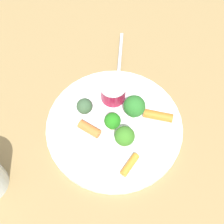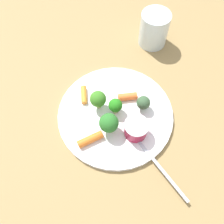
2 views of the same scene
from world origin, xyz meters
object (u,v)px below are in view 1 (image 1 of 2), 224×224
object	(u,v)px
broccoli_floret_3	(134,106)
carrot_stick_0	(130,165)
broccoli_floret_1	(84,106)
broccoli_floret_0	(112,121)
fork	(119,68)
carrot_stick_1	(158,116)
carrot_stick_2	(89,129)
sauce_cup	(113,92)
plate	(114,127)
broccoli_floret_2	(125,136)

from	to	relation	value
broccoli_floret_3	carrot_stick_0	size ratio (longest dim) A/B	1.23
broccoli_floret_1	broccoli_floret_3	world-z (taller)	broccoli_floret_3
broccoli_floret_0	fork	bearing A→B (deg)	31.36
carrot_stick_1	broccoli_floret_0	bearing A→B (deg)	140.48
broccoli_floret_3	carrot_stick_2	bearing A→B (deg)	149.31
broccoli_floret_0	carrot_stick_0	world-z (taller)	broccoli_floret_0
broccoli_floret_3	fork	bearing A→B (deg)	50.12
broccoli_floret_0	broccoli_floret_1	bearing A→B (deg)	95.16
sauce_cup	fork	world-z (taller)	sauce_cup
carrot_stick_0	plate	bearing A→B (deg)	55.42
broccoli_floret_1	fork	size ratio (longest dim) A/B	0.23
broccoli_floret_3	fork	distance (m)	0.13
broccoli_floret_1	carrot_stick_2	distance (m)	0.05
plate	carrot_stick_0	distance (m)	0.09
sauce_cup	broccoli_floret_2	size ratio (longest dim) A/B	1.01
carrot_stick_0	fork	bearing A→B (deg)	41.48
broccoli_floret_0	carrot_stick_0	xyz separation A→B (m)	(-0.04, -0.07, -0.02)
sauce_cup	carrot_stick_1	bearing A→B (deg)	-81.67
carrot_stick_0	broccoli_floret_0	bearing A→B (deg)	58.91
plate	carrot_stick_2	size ratio (longest dim) A/B	5.98
plate	fork	distance (m)	0.14
broccoli_floret_3	carrot_stick_2	world-z (taller)	broccoli_floret_3
carrot_stick_0	carrot_stick_1	xyz separation A→B (m)	(0.12, 0.01, 0.00)
sauce_cup	broccoli_floret_1	distance (m)	0.07
broccoli_floret_1	carrot_stick_0	size ratio (longest dim) A/B	0.87
broccoli_floret_1	carrot_stick_2	bearing A→B (deg)	-129.28
broccoli_floret_2	carrot_stick_1	xyz separation A→B (m)	(0.09, -0.02, -0.02)
plate	fork	bearing A→B (deg)	32.80
broccoli_floret_0	broccoli_floret_3	distance (m)	0.05
broccoli_floret_2	carrot_stick_2	world-z (taller)	broccoli_floret_2
broccoli_floret_0	broccoli_floret_2	distance (m)	0.04
sauce_cup	carrot_stick_1	distance (m)	0.10
broccoli_floret_1	carrot_stick_0	world-z (taller)	broccoli_floret_1
broccoli_floret_2	carrot_stick_0	size ratio (longest dim) A/B	1.14
broccoli_floret_0	plate	bearing A→B (deg)	-4.88
sauce_cup	carrot_stick_2	world-z (taller)	sauce_cup
broccoli_floret_1	broccoli_floret_3	bearing A→B (deg)	-56.89
plate	sauce_cup	xyz separation A→B (m)	(0.05, 0.04, 0.03)
carrot_stick_0	fork	xyz separation A→B (m)	(0.17, 0.15, -0.01)
fork	sauce_cup	bearing A→B (deg)	-152.57
broccoli_floret_0	broccoli_floret_3	world-z (taller)	broccoli_floret_3
sauce_cup	carrot_stick_0	bearing A→B (deg)	-131.52
fork	broccoli_floret_0	bearing A→B (deg)	-148.64
plate	broccoli_floret_0	distance (m)	0.03
plate	broccoli_floret_0	bearing A→B (deg)	175.12
broccoli_floret_1	carrot_stick_0	bearing A→B (deg)	-105.73
plate	broccoli_floret_2	world-z (taller)	broccoli_floret_2
plate	fork	world-z (taller)	fork
carrot_stick_1	carrot_stick_2	size ratio (longest dim) A/B	1.28
broccoli_floret_1	carrot_stick_1	size ratio (longest dim) A/B	0.69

